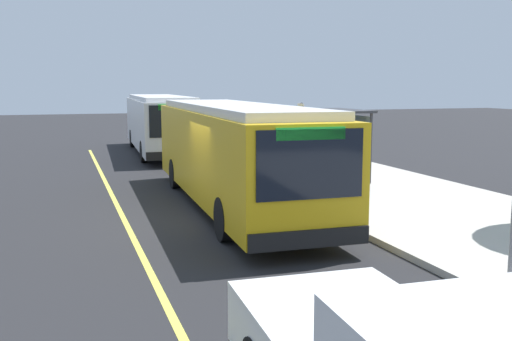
% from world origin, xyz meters
% --- Properties ---
extents(ground_plane, '(120.00, 120.00, 0.00)m').
position_xyz_m(ground_plane, '(0.00, 0.00, 0.00)').
color(ground_plane, '#232326').
extents(sidewalk_curb, '(44.00, 6.40, 0.15)m').
position_xyz_m(sidewalk_curb, '(0.00, 6.00, 0.07)').
color(sidewalk_curb, '#B7B2A8').
rests_on(sidewalk_curb, ground_plane).
extents(lane_stripe_center, '(36.00, 0.14, 0.01)m').
position_xyz_m(lane_stripe_center, '(0.00, -2.20, 0.00)').
color(lane_stripe_center, '#E0D64C').
rests_on(lane_stripe_center, ground_plane).
extents(transit_bus_main, '(11.70, 2.97, 2.95)m').
position_xyz_m(transit_bus_main, '(-1.39, 1.01, 1.62)').
color(transit_bus_main, gold).
rests_on(transit_bus_main, ground_plane).
extents(transit_bus_second, '(11.51, 3.12, 2.95)m').
position_xyz_m(transit_bus_second, '(-15.34, 1.21, 1.62)').
color(transit_bus_second, white).
rests_on(transit_bus_second, ground_plane).
extents(bus_shelter, '(2.90, 1.60, 2.48)m').
position_xyz_m(bus_shelter, '(-4.34, 5.80, 1.92)').
color(bus_shelter, '#333338').
rests_on(bus_shelter, sidewalk_curb).
extents(waiting_bench, '(1.60, 0.48, 0.95)m').
position_xyz_m(waiting_bench, '(-4.35, 5.67, 0.63)').
color(waiting_bench, brown).
rests_on(waiting_bench, sidewalk_curb).
extents(route_sign_post, '(0.44, 0.08, 2.80)m').
position_xyz_m(route_sign_post, '(-1.91, 3.30, 1.96)').
color(route_sign_post, '#333338').
rests_on(route_sign_post, sidewalk_curb).
extents(pedestrian_commuter, '(0.24, 0.40, 1.69)m').
position_xyz_m(pedestrian_commuter, '(-5.40, 4.96, 1.12)').
color(pedestrian_commuter, '#282D47').
rests_on(pedestrian_commuter, sidewalk_curb).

